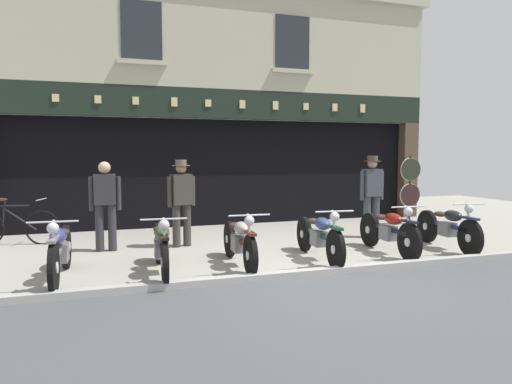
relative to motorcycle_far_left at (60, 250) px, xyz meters
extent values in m
cube|color=#9C988B|center=(3.50, 3.97, -0.47)|extent=(23.07, 10.00, 0.08)
cube|color=#A4A29D|center=(3.50, -0.95, -0.42)|extent=(23.07, 0.16, 0.18)
cube|color=black|center=(3.50, 6.27, 0.87)|extent=(10.18, 4.00, 2.60)
cube|color=#4C3D2D|center=(8.81, 4.15, 0.87)|extent=(0.44, 0.36, 2.60)
cube|color=#23282D|center=(3.50, 4.52, 1.00)|extent=(9.74, 0.03, 2.18)
cube|color=black|center=(3.50, 4.09, 2.52)|extent=(11.07, 0.24, 0.70)
cube|color=#DBC684|center=(-0.25, 3.95, 2.52)|extent=(0.14, 0.03, 0.16)
cube|color=#DBC684|center=(0.61, 3.95, 2.52)|extent=(0.14, 0.03, 0.17)
cube|color=#DBC684|center=(1.41, 3.95, 2.52)|extent=(0.14, 0.03, 0.17)
cube|color=#DBC684|center=(2.28, 3.95, 2.52)|extent=(0.14, 0.03, 0.20)
cube|color=#DBC684|center=(3.07, 3.95, 2.52)|extent=(0.14, 0.03, 0.16)
cube|color=#DBC684|center=(3.91, 3.95, 2.52)|extent=(0.14, 0.03, 0.20)
cube|color=#DBC684|center=(4.77, 3.95, 2.52)|extent=(0.14, 0.03, 0.21)
cube|color=#DBC684|center=(5.59, 3.95, 2.52)|extent=(0.14, 0.03, 0.17)
cube|color=#DBC684|center=(6.41, 3.95, 2.52)|extent=(0.14, 0.03, 0.19)
cube|color=#DBC684|center=(7.23, 3.95, 2.52)|extent=(0.14, 0.03, 0.22)
cube|color=#B5B196|center=(3.50, 4.17, 4.07)|extent=(11.07, 0.40, 2.40)
cube|color=#23282D|center=(1.57, 3.96, 4.07)|extent=(0.90, 0.02, 1.30)
cube|color=#B5B196|center=(1.57, 3.92, 3.37)|extent=(1.10, 0.12, 0.10)
cube|color=#23282D|center=(5.22, 3.96, 4.07)|extent=(0.90, 0.02, 1.30)
cube|color=#B5B196|center=(5.22, 3.92, 3.37)|extent=(1.10, 0.12, 0.10)
cylinder|color=black|center=(-0.04, -0.69, -0.10)|extent=(0.11, 0.67, 0.67)
cylinder|color=silver|center=(-0.04, -0.69, -0.10)|extent=(0.11, 0.15, 0.15)
cylinder|color=black|center=(0.04, 0.73, -0.10)|extent=(0.12, 0.67, 0.67)
cylinder|color=silver|center=(0.04, 0.73, -0.10)|extent=(0.12, 0.15, 0.15)
cube|color=gray|center=(0.00, 0.02, 0.02)|extent=(0.15, 1.31, 0.07)
cube|color=slate|center=(0.00, 0.02, -0.05)|extent=(0.22, 0.33, 0.26)
ellipsoid|color=navy|center=(-0.01, -0.15, 0.22)|extent=(0.25, 0.47, 0.20)
ellipsoid|color=#38281E|center=(0.02, 0.27, 0.20)|extent=(0.22, 0.31, 0.10)
cube|color=gray|center=(-0.04, -0.69, 0.26)|extent=(0.12, 0.37, 0.04)
sphere|color=silver|center=(-0.04, -0.63, 0.40)|extent=(0.15, 0.15, 0.15)
cylinder|color=silver|center=(-0.04, -0.63, 0.48)|extent=(0.62, 0.06, 0.02)
cylinder|color=silver|center=(-0.04, -0.65, 0.19)|extent=(0.05, 0.23, 0.62)
cylinder|color=black|center=(1.34, -0.80, -0.11)|extent=(0.12, 0.65, 0.65)
cylinder|color=silver|center=(1.34, -0.80, -0.11)|extent=(0.11, 0.15, 0.14)
cylinder|color=black|center=(1.45, 0.64, -0.11)|extent=(0.13, 0.65, 0.65)
cylinder|color=silver|center=(1.45, 0.64, -0.11)|extent=(0.12, 0.15, 0.14)
cube|color=black|center=(1.39, -0.08, 0.01)|extent=(0.16, 1.33, 0.07)
cube|color=slate|center=(1.39, -0.08, -0.06)|extent=(0.22, 0.33, 0.26)
ellipsoid|color=#344831|center=(1.38, -0.26, 0.21)|extent=(0.25, 0.47, 0.20)
ellipsoid|color=#38281E|center=(1.41, 0.18, 0.19)|extent=(0.22, 0.31, 0.10)
cube|color=black|center=(1.34, -0.80, 0.23)|extent=(0.13, 0.37, 0.04)
sphere|color=silver|center=(1.35, -0.74, 0.39)|extent=(0.15, 0.15, 0.15)
cylinder|color=silver|center=(1.35, -0.74, 0.47)|extent=(0.62, 0.07, 0.02)
cylinder|color=silver|center=(1.35, -0.76, 0.18)|extent=(0.06, 0.29, 0.60)
cylinder|color=black|center=(2.59, -0.68, -0.13)|extent=(0.10, 0.61, 0.61)
cylinder|color=silver|center=(2.59, -0.68, -0.13)|extent=(0.11, 0.14, 0.13)
cylinder|color=black|center=(2.66, 0.69, -0.13)|extent=(0.11, 0.62, 0.61)
cylinder|color=silver|center=(2.66, 0.69, -0.13)|extent=(0.12, 0.14, 0.13)
cube|color=#5C1F17|center=(2.63, 0.01, -0.01)|extent=(0.14, 1.27, 0.07)
cube|color=slate|center=(2.63, 0.01, -0.08)|extent=(0.22, 0.33, 0.26)
ellipsoid|color=#A39991|center=(2.62, -0.16, 0.19)|extent=(0.24, 0.47, 0.20)
ellipsoid|color=#38281E|center=(2.64, 0.25, 0.17)|extent=(0.22, 0.31, 0.10)
cube|color=#5C1F17|center=(2.59, -0.68, 0.20)|extent=(0.12, 0.36, 0.04)
sphere|color=silver|center=(2.59, -0.62, 0.37)|extent=(0.15, 0.15, 0.15)
cylinder|color=silver|center=(2.59, -0.62, 0.45)|extent=(0.62, 0.06, 0.02)
cylinder|color=silver|center=(2.59, -0.64, 0.16)|extent=(0.05, 0.27, 0.61)
cylinder|color=black|center=(3.94, -0.74, -0.12)|extent=(0.13, 0.63, 0.63)
cylinder|color=silver|center=(3.94, -0.74, -0.12)|extent=(0.11, 0.15, 0.14)
cylinder|color=black|center=(4.08, 0.70, -0.12)|extent=(0.14, 0.63, 0.63)
cylinder|color=silver|center=(4.08, 0.70, -0.12)|extent=(0.12, 0.15, 0.14)
cube|color=#153B2B|center=(4.01, -0.02, 0.00)|extent=(0.19, 1.33, 0.07)
cube|color=slate|center=(4.01, -0.02, -0.07)|extent=(0.23, 0.34, 0.26)
ellipsoid|color=navy|center=(3.99, -0.19, 0.20)|extent=(0.26, 0.48, 0.20)
ellipsoid|color=#38281E|center=(4.04, 0.24, 0.18)|extent=(0.23, 0.32, 0.10)
cube|color=#153B2B|center=(3.94, -0.74, 0.21)|extent=(0.13, 0.37, 0.04)
sphere|color=silver|center=(3.95, -0.68, 0.38)|extent=(0.15, 0.15, 0.15)
cylinder|color=silver|center=(3.95, -0.68, 0.46)|extent=(0.62, 0.08, 0.02)
cylinder|color=silver|center=(3.95, -0.70, 0.17)|extent=(0.06, 0.28, 0.60)
cylinder|color=black|center=(5.36, -0.63, -0.11)|extent=(0.11, 0.64, 0.64)
cylinder|color=silver|center=(5.36, -0.63, -0.11)|extent=(0.11, 0.15, 0.14)
cylinder|color=black|center=(5.45, 0.70, -0.11)|extent=(0.12, 0.64, 0.64)
cylinder|color=silver|center=(5.45, 0.70, -0.11)|extent=(0.12, 0.15, 0.14)
cube|color=black|center=(5.41, 0.03, 0.01)|extent=(0.14, 1.22, 0.07)
cube|color=slate|center=(5.41, 0.03, -0.06)|extent=(0.22, 0.33, 0.26)
ellipsoid|color=maroon|center=(5.40, -0.12, 0.21)|extent=(0.25, 0.47, 0.20)
ellipsoid|color=#38281E|center=(5.42, 0.27, 0.19)|extent=(0.22, 0.31, 0.10)
cube|color=black|center=(5.36, -0.63, 0.23)|extent=(0.12, 0.37, 0.04)
sphere|color=silver|center=(5.37, -0.57, 0.39)|extent=(0.15, 0.15, 0.15)
cylinder|color=silver|center=(5.37, -0.57, 0.47)|extent=(0.62, 0.06, 0.02)
cylinder|color=silver|center=(5.37, -0.59, 0.18)|extent=(0.05, 0.27, 0.61)
cylinder|color=black|center=(6.61, -0.63, -0.11)|extent=(0.15, 0.65, 0.64)
cylinder|color=silver|center=(6.61, -0.63, -0.11)|extent=(0.12, 0.15, 0.14)
cylinder|color=black|center=(6.77, 0.70, -0.11)|extent=(0.16, 0.65, 0.64)
cylinder|color=silver|center=(6.77, 0.70, -0.11)|extent=(0.13, 0.15, 0.14)
cube|color=#1F264D|center=(6.69, 0.03, 0.01)|extent=(0.22, 1.23, 0.07)
cube|color=slate|center=(6.69, 0.03, -0.06)|extent=(0.24, 0.34, 0.26)
ellipsoid|color=black|center=(6.67, -0.13, 0.21)|extent=(0.27, 0.48, 0.20)
ellipsoid|color=#38281E|center=(6.72, 0.27, 0.19)|extent=(0.24, 0.32, 0.10)
cube|color=#1F264D|center=(6.61, -0.63, 0.23)|extent=(0.14, 0.37, 0.04)
sphere|color=silver|center=(6.62, -0.57, 0.39)|extent=(0.15, 0.15, 0.15)
cylinder|color=silver|center=(6.62, -0.57, 0.47)|extent=(0.62, 0.10, 0.02)
cylinder|color=silver|center=(6.61, -0.59, 0.18)|extent=(0.06, 0.24, 0.62)
cylinder|color=#2D2D33|center=(0.77, 1.86, 0.00)|extent=(0.15, 0.15, 0.87)
cylinder|color=#2D2D33|center=(0.55, 1.88, 0.00)|extent=(0.15, 0.15, 0.87)
cube|color=#2D2D33|center=(0.66, 1.87, 0.69)|extent=(0.39, 0.24, 0.55)
cube|color=silver|center=(0.67, 1.98, 0.76)|extent=(0.14, 0.03, 0.31)
cube|color=maroon|center=(0.67, 2.00, 0.75)|extent=(0.05, 0.02, 0.29)
cylinder|color=#2D2D33|center=(0.90, 1.85, 0.62)|extent=(0.09, 0.09, 0.62)
cylinder|color=#2D2D33|center=(0.43, 1.88, 0.62)|extent=(0.09, 0.09, 0.62)
sphere|color=tan|center=(0.66, 1.87, 1.09)|extent=(0.22, 0.22, 0.22)
cylinder|color=#38332D|center=(2.15, 1.88, -0.02)|extent=(0.15, 0.15, 0.82)
cylinder|color=#38332D|center=(1.94, 1.82, -0.02)|extent=(0.15, 0.15, 0.82)
cube|color=#38332D|center=(2.04, 1.85, 0.66)|extent=(0.42, 0.30, 0.58)
cube|color=white|center=(2.02, 1.96, 0.73)|extent=(0.14, 0.05, 0.32)
cube|color=black|center=(2.01, 1.97, 0.72)|extent=(0.05, 0.02, 0.30)
cylinder|color=#38332D|center=(2.27, 1.91, 0.62)|extent=(0.09, 0.09, 0.57)
cylinder|color=#38332D|center=(1.81, 1.79, 0.62)|extent=(0.09, 0.09, 0.57)
sphere|color=#9E7A5B|center=(2.04, 1.85, 1.06)|extent=(0.20, 0.20, 0.20)
cylinder|color=brown|center=(2.04, 1.85, 1.11)|extent=(0.34, 0.34, 0.01)
cylinder|color=brown|center=(2.04, 1.85, 1.17)|extent=(0.21, 0.21, 0.11)
cylinder|color=#3D424C|center=(6.13, 1.55, 0.01)|extent=(0.15, 0.15, 0.89)
cylinder|color=#3D424C|center=(5.91, 1.54, 0.01)|extent=(0.15, 0.15, 0.89)
cube|color=#3D424C|center=(6.02, 1.54, 0.73)|extent=(0.39, 0.23, 0.57)
cube|color=white|center=(6.01, 1.66, 0.80)|extent=(0.14, 0.02, 0.32)
cube|color=maroon|center=(6.01, 1.67, 0.78)|extent=(0.05, 0.01, 0.30)
cylinder|color=#3D424C|center=(6.25, 1.55, 0.67)|extent=(0.09, 0.09, 0.61)
cylinder|color=#3D424C|center=(5.78, 1.54, 0.67)|extent=(0.09, 0.09, 0.61)
sphere|color=tan|center=(6.02, 1.54, 1.12)|extent=(0.20, 0.20, 0.20)
cylinder|color=#4C4238|center=(6.02, 1.54, 1.18)|extent=(0.34, 0.34, 0.01)
cylinder|color=#4C4238|center=(6.02, 1.54, 1.24)|extent=(0.21, 0.21, 0.11)
cylinder|color=#232328|center=(7.97, 2.88, 0.42)|extent=(0.06, 0.06, 1.71)
cylinder|color=#23281E|center=(7.97, 2.86, 0.94)|extent=(0.56, 0.03, 0.56)
torus|color=beige|center=(7.97, 2.87, 0.94)|extent=(0.59, 0.04, 0.59)
cylinder|color=black|center=(7.97, 2.86, 0.30)|extent=(0.56, 0.03, 0.56)
torus|color=beige|center=(7.97, 2.87, 0.30)|extent=(0.59, 0.04, 0.59)
cube|color=beige|center=(0.52, 4.37, 1.36)|extent=(0.65, 0.02, 0.92)
cube|color=#232328|center=(0.52, 4.36, 1.72)|extent=(0.65, 0.01, 0.20)
cube|color=beige|center=(-0.56, 4.37, 1.37)|extent=(0.69, 0.02, 1.09)
cube|color=#232328|center=(-0.56, 4.36, 1.81)|extent=(0.69, 0.01, 0.20)
torus|color=black|center=(-0.50, 2.95, -0.11)|extent=(0.67, 0.22, 0.69)
cylinder|color=black|center=(-0.91, 3.06, 0.07)|extent=(0.61, 0.20, 0.45)
cylinder|color=black|center=(-1.01, 3.09, 0.33)|extent=(0.57, 0.18, 0.03)
cylinder|color=black|center=(-1.19, 3.14, 0.19)|extent=(0.10, 0.05, 0.52)
ellipsoid|color=#332319|center=(-1.23, 3.15, 0.45)|extent=(0.26, 0.18, 0.06)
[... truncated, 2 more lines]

